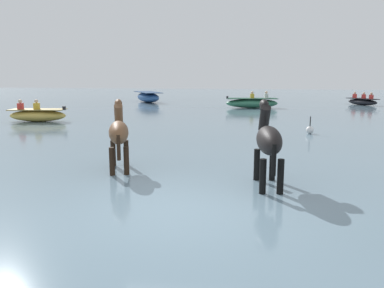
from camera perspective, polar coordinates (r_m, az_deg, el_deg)
ground_plane at (r=6.76m, az=-2.95°, el=-11.84°), size 120.00×120.00×0.00m
water_surface at (r=16.36m, az=4.15°, el=1.79°), size 90.00×90.00×0.26m
horse_lead_bay at (r=9.38m, az=-10.81°, el=1.49°), size 0.87×1.76×1.92m
horse_trailing_black at (r=8.00m, az=11.25°, el=0.30°), size 0.63×1.85×2.00m
boat_distant_west at (r=20.32m, az=-21.92°, el=4.01°), size 2.86×1.40×1.09m
boat_far_inshore at (r=31.73m, az=23.96°, el=5.79°), size 2.13×2.54×0.97m
boat_near_starboard at (r=26.86m, az=8.89°, el=6.04°), size 3.65×1.60×1.15m
boat_mid_outer at (r=32.26m, az=-6.53°, el=6.93°), size 3.33×4.24×0.84m
channel_buoy at (r=15.63m, az=17.07°, el=2.03°), size 0.29×0.29×0.67m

